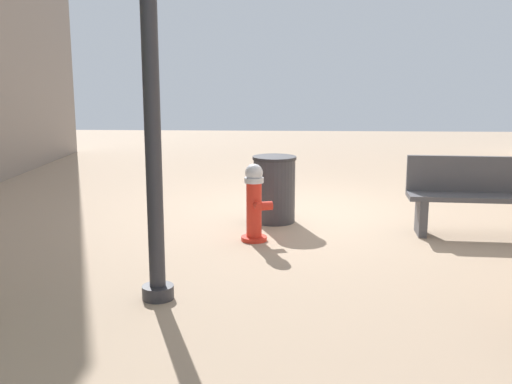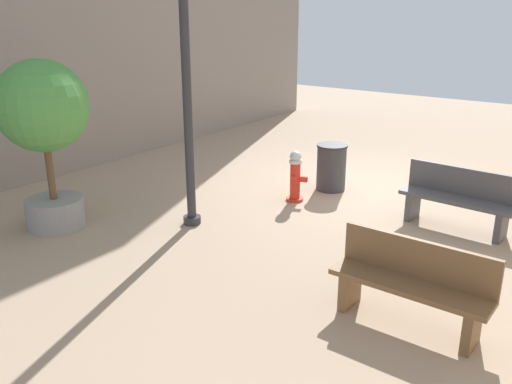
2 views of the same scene
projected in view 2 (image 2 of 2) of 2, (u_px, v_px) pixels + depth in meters
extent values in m
plane|color=tan|center=(356.00, 186.00, 10.61)|extent=(23.40, 23.40, 0.00)
cylinder|color=red|center=(295.00, 199.00, 9.82)|extent=(0.31, 0.31, 0.05)
cylinder|color=red|center=(295.00, 181.00, 9.71)|extent=(0.18, 0.18, 0.65)
cylinder|color=silver|center=(296.00, 161.00, 9.60)|extent=(0.23, 0.23, 0.06)
sphere|color=silver|center=(296.00, 157.00, 9.57)|extent=(0.21, 0.21, 0.21)
cylinder|color=red|center=(297.00, 174.00, 9.81)|extent=(0.12, 0.15, 0.08)
cylinder|color=red|center=(293.00, 179.00, 9.56)|extent=(0.12, 0.15, 0.08)
cylinder|color=red|center=(303.00, 179.00, 9.65)|extent=(0.17, 0.14, 0.11)
cube|color=#4C4C51|center=(501.00, 226.00, 8.09)|extent=(0.13, 0.40, 0.45)
cube|color=#4C4C51|center=(413.00, 205.00, 8.93)|extent=(0.13, 0.40, 0.45)
cube|color=#4C4C51|center=(457.00, 200.00, 8.43)|extent=(1.76, 0.55, 0.06)
cube|color=#4C4C51|center=(463.00, 182.00, 8.48)|extent=(1.74, 0.18, 0.44)
cube|color=brown|center=(472.00, 328.00, 5.52)|extent=(0.11, 0.40, 0.45)
cube|color=brown|center=(350.00, 288.00, 6.31)|extent=(0.11, 0.40, 0.45)
cube|color=brown|center=(409.00, 286.00, 5.83)|extent=(1.73, 0.48, 0.06)
cube|color=brown|center=(418.00, 259.00, 5.90)|extent=(1.72, 0.10, 0.44)
cylinder|color=gray|center=(55.00, 213.00, 8.58)|extent=(0.88, 0.88, 0.47)
cylinder|color=brown|center=(50.00, 167.00, 8.34)|extent=(0.11, 0.11, 1.04)
sphere|color=#4C9342|center=(42.00, 106.00, 8.04)|extent=(1.37, 1.37, 1.37)
cylinder|color=#2D2D33|center=(192.00, 220.00, 8.77)|extent=(0.28, 0.28, 0.12)
cylinder|color=#2D2D33|center=(187.00, 103.00, 8.16)|extent=(0.14, 0.14, 3.64)
cylinder|color=#38383D|center=(331.00, 168.00, 10.29)|extent=(0.55, 0.55, 0.83)
cylinder|color=#2C2C30|center=(332.00, 146.00, 10.15)|extent=(0.57, 0.57, 0.04)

